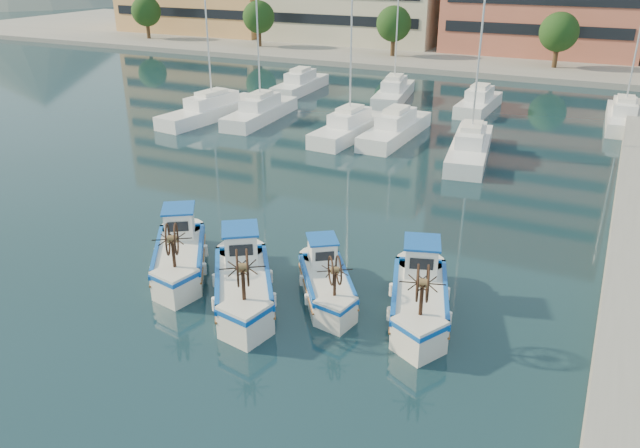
{
  "coord_description": "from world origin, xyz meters",
  "views": [
    {
      "loc": [
        10.84,
        -17.32,
        11.96
      ],
      "look_at": [
        0.51,
        4.05,
        1.5
      ],
      "focal_mm": 35.0,
      "sensor_mm": 36.0,
      "label": 1
    }
  ],
  "objects": [
    {
      "name": "fishing_boat_a",
      "position": [
        -4.05,
        0.47,
        0.81
      ],
      "size": [
        4.06,
        4.77,
        2.92
      ],
      "rotation": [
        0.0,
        0.0,
        0.59
      ],
      "color": "silver",
      "rests_on": "ground"
    },
    {
      "name": "fishing_boat_c",
      "position": [
        2.17,
        1.16,
        0.69
      ],
      "size": [
        3.52,
        4.07,
        2.5
      ],
      "rotation": [
        0.0,
        0.0,
        0.61
      ],
      "color": "silver",
      "rests_on": "ground"
    },
    {
      "name": "ground",
      "position": [
        0.0,
        0.0,
        0.0
      ],
      "size": [
        300.0,
        300.0,
        0.0
      ],
      "primitive_type": "plane",
      "color": "#17303C",
      "rests_on": "ground"
    },
    {
      "name": "yacht_marina",
      "position": [
        -3.04,
        27.63,
        0.53
      ],
      "size": [
        38.94,
        23.91,
        11.5
      ],
      "color": "white",
      "rests_on": "ground"
    },
    {
      "name": "fishing_boat_d",
      "position": [
        5.67,
        1.49,
        0.82
      ],
      "size": [
        3.19,
        4.9,
        2.97
      ],
      "rotation": [
        0.0,
        0.0,
        0.3
      ],
      "color": "silver",
      "rests_on": "ground"
    },
    {
      "name": "fishing_boat_b",
      "position": [
        -0.48,
        -0.43,
        0.85
      ],
      "size": [
        4.3,
        5.01,
        3.08
      ],
      "rotation": [
        0.0,
        0.0,
        0.59
      ],
      "color": "silver",
      "rests_on": "ground"
    }
  ]
}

